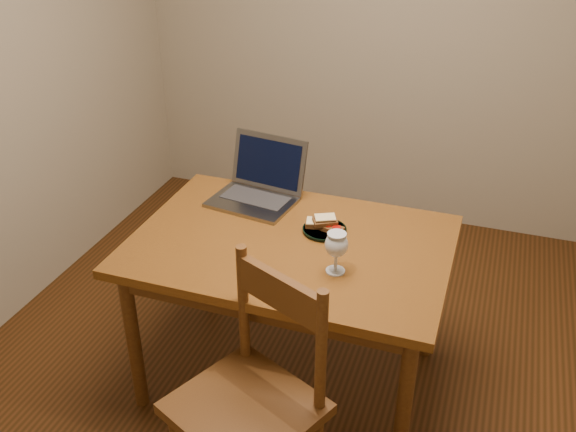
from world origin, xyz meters
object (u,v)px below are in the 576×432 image
(laptop, at_px, (260,183))
(milk_glass, at_px, (336,253))
(chair, at_px, (251,392))
(plate, at_px, (324,230))
(table, at_px, (290,259))

(laptop, bearing_deg, milk_glass, -35.99)
(chair, bearing_deg, milk_glass, 97.21)
(chair, xyz_separation_m, plate, (0.03, 0.77, 0.22))
(plate, height_order, milk_glass, milk_glass)
(chair, bearing_deg, table, 121.45)
(table, height_order, chair, chair)
(milk_glass, distance_m, laptop, 0.69)
(table, distance_m, chair, 0.66)
(chair, height_order, plate, chair)
(chair, relative_size, laptop, 1.44)
(chair, height_order, laptop, laptop)
(chair, relative_size, milk_glass, 3.46)
(chair, height_order, milk_glass, chair)
(milk_glass, bearing_deg, chair, -107.43)
(table, bearing_deg, milk_glass, -32.87)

